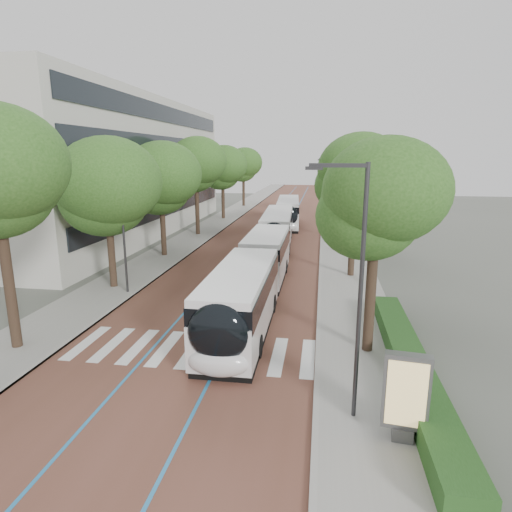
{
  "coord_description": "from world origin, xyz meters",
  "views": [
    {
      "loc": [
        5.57,
        -15.6,
        8.29
      ],
      "look_at": [
        1.73,
        9.13,
        2.4
      ],
      "focal_mm": 30.0,
      "sensor_mm": 36.0,
      "label": 1
    }
  ],
  "objects": [
    {
      "name": "sidewalk_right",
      "position": [
        7.5,
        40.0,
        0.06
      ],
      "size": [
        4.0,
        140.0,
        0.12
      ],
      "primitive_type": "cube",
      "color": "gray",
      "rests_on": "ground"
    },
    {
      "name": "bus_queued_0",
      "position": [
        1.53,
        23.2,
        1.62
      ],
      "size": [
        3.12,
        12.51,
        3.2
      ],
      "rotation": [
        0.0,
        0.0,
        0.05
      ],
      "color": "silver",
      "rests_on": "ground"
    },
    {
      "name": "bus_queued_1",
      "position": [
        1.54,
        35.42,
        1.62
      ],
      "size": [
        3.3,
        12.53,
        3.2
      ],
      "rotation": [
        0.0,
        0.0,
        0.06
      ],
      "color": "silver",
      "rests_on": "ground"
    },
    {
      "name": "ad_panel",
      "position": [
        8.14,
        -3.99,
        1.54
      ],
      "size": [
        1.34,
        0.57,
        2.71
      ],
      "rotation": [
        0.0,
        0.0,
        -0.12
      ],
      "color": "#59595B",
      "rests_on": "sidewalk_right"
    },
    {
      "name": "streetlight_far",
      "position": [
        6.62,
        22.0,
        4.82
      ],
      "size": [
        1.82,
        0.2,
        8.0
      ],
      "color": "#313134",
      "rests_on": "sidewalk_right"
    },
    {
      "name": "zebra_crossing",
      "position": [
        0.2,
        1.0,
        0.03
      ],
      "size": [
        10.55,
        3.6,
        0.01
      ],
      "color": "silver",
      "rests_on": "ground"
    },
    {
      "name": "kerb_right",
      "position": [
        5.6,
        40.0,
        0.06
      ],
      "size": [
        0.2,
        140.0,
        0.14
      ],
      "primitive_type": "cube",
      "color": "gray",
      "rests_on": "ground"
    },
    {
      "name": "kerb_left",
      "position": [
        -5.6,
        40.0,
        0.06
      ],
      "size": [
        0.2,
        140.0,
        0.14
      ],
      "primitive_type": "cube",
      "color": "gray",
      "rests_on": "ground"
    },
    {
      "name": "lane_line_left",
      "position": [
        -1.6,
        40.0,
        0.02
      ],
      "size": [
        0.12,
        126.0,
        0.01
      ],
      "primitive_type": "cube",
      "color": "#2270AA",
      "rests_on": "road"
    },
    {
      "name": "office_building",
      "position": [
        -19.47,
        28.0,
        7.0
      ],
      "size": [
        18.11,
        40.0,
        14.0
      ],
      "color": "#ABA99E",
      "rests_on": "ground"
    },
    {
      "name": "hedge",
      "position": [
        9.1,
        0.0,
        0.52
      ],
      "size": [
        1.2,
        14.0,
        0.8
      ],
      "primitive_type": "cube",
      "color": "#1D4216",
      "rests_on": "sidewalk_right"
    },
    {
      "name": "lane_line_right",
      "position": [
        1.6,
        40.0,
        0.02
      ],
      "size": [
        0.12,
        126.0,
        0.01
      ],
      "primitive_type": "cube",
      "color": "#2270AA",
      "rests_on": "road"
    },
    {
      "name": "ground",
      "position": [
        0.0,
        0.0,
        0.0
      ],
      "size": [
        160.0,
        160.0,
        0.0
      ],
      "primitive_type": "plane",
      "color": "#51544C",
      "rests_on": "ground"
    },
    {
      "name": "trees_left",
      "position": [
        -7.5,
        24.43,
        6.6
      ],
      "size": [
        6.37,
        60.64,
        9.76
      ],
      "color": "black",
      "rests_on": "ground"
    },
    {
      "name": "road",
      "position": [
        0.0,
        40.0,
        0.01
      ],
      "size": [
        11.0,
        140.0,
        0.02
      ],
      "primitive_type": "cube",
      "color": "brown",
      "rests_on": "ground"
    },
    {
      "name": "lamp_post_left",
      "position": [
        -6.1,
        8.0,
        4.12
      ],
      "size": [
        0.14,
        0.14,
        8.0
      ],
      "primitive_type": "cylinder",
      "color": "#313134",
      "rests_on": "sidewalk_left"
    },
    {
      "name": "trees_right",
      "position": [
        7.7,
        21.52,
        6.21
      ],
      "size": [
        5.7,
        46.95,
        9.22
      ],
      "color": "black",
      "rests_on": "ground"
    },
    {
      "name": "sidewalk_left",
      "position": [
        -7.5,
        40.0,
        0.06
      ],
      "size": [
        4.0,
        140.0,
        0.12
      ],
      "primitive_type": "cube",
      "color": "gray",
      "rests_on": "ground"
    },
    {
      "name": "lead_bus",
      "position": [
        1.95,
        6.89,
        1.63
      ],
      "size": [
        2.62,
        18.41,
        3.2
      ],
      "rotation": [
        0.0,
        0.0,
        0.0
      ],
      "color": "black",
      "rests_on": "ground"
    },
    {
      "name": "streetlight_near",
      "position": [
        6.62,
        -3.0,
        4.82
      ],
      "size": [
        1.82,
        0.2,
        8.0
      ],
      "color": "#313134",
      "rests_on": "sidewalk_right"
    }
  ]
}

